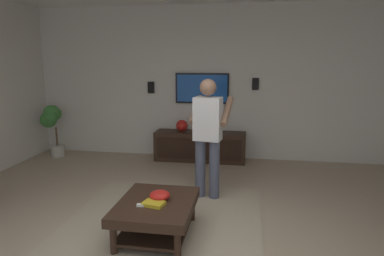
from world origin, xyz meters
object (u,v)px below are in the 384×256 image
(tv, at_px, (202,88))
(remote_white, at_px, (144,205))
(vase_round, at_px, (182,126))
(person_standing, at_px, (208,132))
(bowl, at_px, (160,195))
(potted_plant_tall, at_px, (52,121))
(coffee_table, at_px, (156,210))
(wall_speaker_left, at_px, (255,84))
(media_console, at_px, (200,146))
(book, at_px, (154,204))
(wall_speaker_right, at_px, (151,87))

(tv, height_order, remote_white, tv)
(tv, xyz_separation_m, vase_round, (-0.22, 0.35, -0.69))
(person_standing, xyz_separation_m, bowl, (-1.12, 0.39, -0.48))
(potted_plant_tall, bearing_deg, bowl, -133.10)
(coffee_table, distance_m, potted_plant_tall, 3.94)
(potted_plant_tall, bearing_deg, vase_round, -85.32)
(coffee_table, relative_size, bowl, 4.50)
(remote_white, relative_size, wall_speaker_left, 0.68)
(media_console, xyz_separation_m, potted_plant_tall, (-0.19, 2.89, 0.43))
(person_standing, xyz_separation_m, wall_speaker_left, (2.00, -0.64, 0.51))
(media_console, height_order, wall_speaker_left, wall_speaker_left)
(book, height_order, vase_round, vase_round)
(tv, relative_size, wall_speaker_left, 4.62)
(media_console, distance_m, bowl, 2.87)
(book, bearing_deg, coffee_table, 103.80)
(remote_white, distance_m, wall_speaker_right, 3.54)
(coffee_table, distance_m, bowl, 0.17)
(person_standing, bearing_deg, coffee_table, 169.30)
(person_standing, xyz_separation_m, potted_plant_tall, (1.55, 3.24, -0.22))
(wall_speaker_left, bearing_deg, wall_speaker_right, 90.00)
(book, relative_size, wall_speaker_left, 1.00)
(tv, height_order, potted_plant_tall, tv)
(coffee_table, relative_size, book, 4.55)
(person_standing, height_order, book, person_standing)
(tv, bearing_deg, person_standing, 10.08)
(tv, relative_size, wall_speaker_right, 4.62)
(potted_plant_tall, relative_size, wall_speaker_left, 4.67)
(person_standing, bearing_deg, book, 170.86)
(media_console, distance_m, wall_speaker_right, 1.50)
(coffee_table, height_order, potted_plant_tall, potted_plant_tall)
(media_console, relative_size, bowl, 7.64)
(media_console, distance_m, person_standing, 1.90)
(tv, relative_size, vase_round, 4.62)
(person_standing, distance_m, book, 1.43)
(coffee_table, xyz_separation_m, bowl, (0.05, -0.03, 0.15))
(bowl, xyz_separation_m, wall_speaker_left, (3.11, -1.03, 0.99))
(media_console, relative_size, wall_speaker_right, 7.73)
(tv, relative_size, potted_plant_tall, 0.99)
(remote_white, bearing_deg, person_standing, -118.81)
(media_console, distance_m, remote_white, 3.06)
(media_console, xyz_separation_m, remote_white, (-3.05, 0.15, 0.14))
(coffee_table, height_order, bowl, bowl)
(book, bearing_deg, vase_round, 108.01)
(media_console, bearing_deg, remote_white, -2.84)
(person_standing, relative_size, wall_speaker_right, 7.45)
(wall_speaker_left, bearing_deg, vase_round, 100.01)
(tv, height_order, person_standing, person_standing)
(book, bearing_deg, person_standing, 84.53)
(bowl, bearing_deg, remote_white, 148.64)
(coffee_table, height_order, wall_speaker_left, wall_speaker_left)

